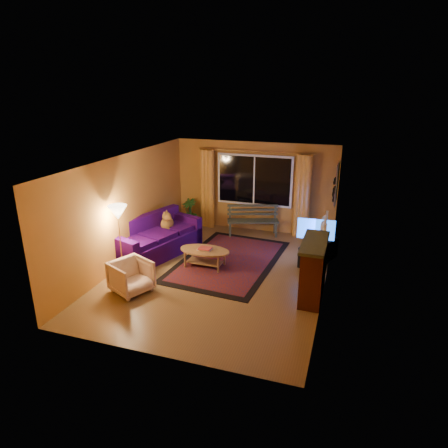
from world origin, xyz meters
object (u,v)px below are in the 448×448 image
(floor_lamp, at_px, (120,241))
(coffee_table, at_px, (205,258))
(bench, at_px, (253,228))
(armchair, at_px, (131,275))
(tv_console, at_px, (319,252))
(sofa, at_px, (156,237))

(floor_lamp, height_order, coffee_table, floor_lamp)
(bench, bearing_deg, floor_lamp, -141.63)
(armchair, bearing_deg, tv_console, -27.15)
(coffee_table, bearing_deg, tv_console, 24.12)
(sofa, bearing_deg, coffee_table, 6.02)
(bench, xyz_separation_m, floor_lamp, (-2.10, -3.24, 0.58))
(armchair, distance_m, coffee_table, 1.83)
(sofa, height_order, tv_console, sofa)
(bench, xyz_separation_m, sofa, (-1.90, -2.02, 0.26))
(sofa, xyz_separation_m, armchair, (0.40, -1.84, -0.11))
(sofa, distance_m, armchair, 1.88)
(floor_lamp, height_order, tv_console, floor_lamp)
(sofa, relative_size, coffee_table, 1.99)
(armchair, height_order, floor_lamp, floor_lamp)
(sofa, bearing_deg, floor_lamp, -81.42)
(sofa, height_order, coffee_table, sofa)
(sofa, distance_m, coffee_table, 1.42)
(coffee_table, xyz_separation_m, tv_console, (2.43, 1.09, 0.04))
(sofa, relative_size, tv_console, 1.95)
(bench, xyz_separation_m, armchair, (-1.50, -3.86, 0.15))
(floor_lamp, distance_m, tv_console, 4.51)
(sofa, xyz_separation_m, floor_lamp, (-0.20, -1.21, 0.32))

